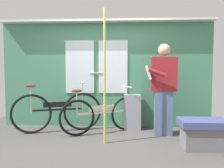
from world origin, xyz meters
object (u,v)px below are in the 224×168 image
object	(u,v)px
trash_bin_by_wall	(132,112)
handrail_pole	(105,77)
passenger_reading_newspaper	(163,87)
bench_seat_corner	(203,133)
bicycle_near_door	(103,114)
bicycle_leaning_behind	(57,111)

from	to	relation	value
trash_bin_by_wall	handrail_pole	bearing A→B (deg)	-117.52
passenger_reading_newspaper	bench_seat_corner	xyz separation A→B (m)	(0.48, -0.71, -0.64)
bicycle_near_door	bench_seat_corner	size ratio (longest dim) A/B	2.17
trash_bin_by_wall	passenger_reading_newspaper	bearing A→B (deg)	-35.91
bicycle_leaning_behind	bench_seat_corner	bearing A→B (deg)	-36.35
trash_bin_by_wall	bench_seat_corner	distance (m)	1.51
bicycle_leaning_behind	handrail_pole	xyz separation A→B (m)	(0.97, -0.62, 0.69)
bicycle_near_door	bicycle_leaning_behind	size ratio (longest dim) A/B	0.93
passenger_reading_newspaper	trash_bin_by_wall	size ratio (longest dim) A/B	2.37
bicycle_leaning_behind	trash_bin_by_wall	xyz separation A→B (m)	(1.45, 0.30, -0.04)
bench_seat_corner	bicycle_near_door	bearing A→B (deg)	154.11
passenger_reading_newspaper	bench_seat_corner	bearing A→B (deg)	127.44
trash_bin_by_wall	bicycle_near_door	bearing A→B (deg)	-150.30
bicycle_leaning_behind	passenger_reading_newspaper	world-z (taller)	passenger_reading_newspaper
handrail_pole	bench_seat_corner	world-z (taller)	handrail_pole
bench_seat_corner	trash_bin_by_wall	bearing A→B (deg)	133.02
bicycle_leaning_behind	handrail_pole	size ratio (longest dim) A/B	0.75
bicycle_leaning_behind	bench_seat_corner	distance (m)	2.61
bicycle_near_door	bicycle_leaning_behind	xyz separation A→B (m)	(-0.88, 0.03, 0.04)
bicycle_leaning_behind	handrail_pole	bearing A→B (deg)	-51.01
bicycle_leaning_behind	trash_bin_by_wall	bearing A→B (deg)	-6.85
handrail_pole	bench_seat_corner	xyz separation A→B (m)	(1.51, -0.18, -0.85)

